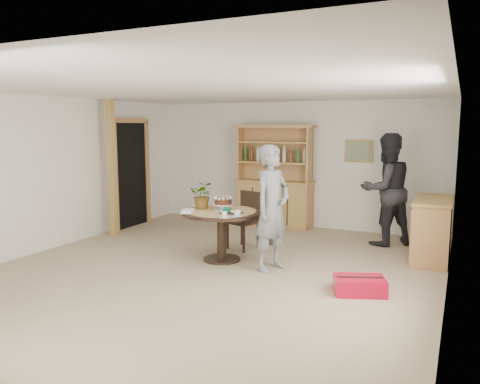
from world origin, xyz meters
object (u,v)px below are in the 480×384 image
hutch (275,192)px  sideboard (433,229)px  dining_chair (246,216)px  red_suitcase (359,285)px  dining_table (222,221)px  teen_boy (272,208)px  adult_person (386,190)px

hutch → sideboard: 3.29m
dining_chair → red_suitcase: 2.59m
hutch → red_suitcase: bearing=-53.6°
dining_table → red_suitcase: dining_table is taller
hutch → teen_boy: 2.93m
teen_boy → red_suitcase: bearing=-91.4°
dining_chair → red_suitcase: dining_chair is taller
adult_person → red_suitcase: bearing=50.1°
teen_boy → adult_person: 2.47m
dining_chair → teen_boy: (0.83, -0.93, 0.35)m
sideboard → adult_person: size_ratio=0.66×
hutch → adult_person: 2.34m
teen_boy → dining_table: bearing=100.5°
dining_chair → teen_boy: bearing=-32.2°
teen_boy → red_suitcase: 1.60m
sideboard → teen_boy: (-2.01, -1.50, 0.41)m
teen_boy → red_suitcase: (1.32, -0.45, -0.78)m
red_suitcase → dining_table: bearing=144.8°
hutch → red_suitcase: (2.35, -3.18, -0.59)m
hutch → dining_table: bearing=-86.1°
dining_chair → red_suitcase: size_ratio=1.34×
hutch → dining_table: hutch is taller
adult_person → red_suitcase: adult_person is taller
dining_chair → sideboard: bearing=27.3°
dining_table → dining_chair: bearing=88.5°
adult_person → hutch: bearing=-56.8°
adult_person → red_suitcase: size_ratio=2.70×
teen_boy → adult_person: bearing=-12.3°
dining_table → red_suitcase: bearing=-14.1°
teen_boy → red_suitcase: size_ratio=2.51×
red_suitcase → adult_person: bearing=71.1°
dining_chair → dining_table: bearing=-75.6°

